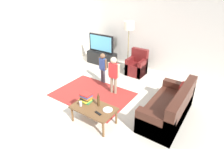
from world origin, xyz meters
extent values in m
plane|color=beige|center=(0.00, 0.00, 0.00)|extent=(7.80, 7.80, 0.00)
cube|color=silver|center=(0.00, 3.00, 1.35)|extent=(6.00, 0.12, 2.70)
cube|color=silver|center=(-3.00, 0.00, 1.35)|extent=(0.12, 6.00, 2.70)
cube|color=#9E2D28|center=(-0.47, 0.27, 0.00)|extent=(2.20, 1.60, 0.01)
cube|color=black|center=(-1.65, 2.30, 0.25)|extent=(1.20, 0.44, 0.50)
cube|color=black|center=(-1.65, 2.25, 0.10)|extent=(1.10, 0.32, 0.03)
cube|color=black|center=(-1.65, 2.28, 0.52)|extent=(0.44, 0.28, 0.03)
cube|color=black|center=(-1.65, 2.28, 0.87)|extent=(1.10, 0.07, 0.68)
cube|color=#59B2D8|center=(-1.65, 2.24, 0.87)|extent=(1.00, 0.01, 0.58)
cube|color=#472319|center=(1.67, 0.47, 0.21)|extent=(0.80, 1.80, 0.42)
cube|color=#472319|center=(1.97, 0.47, 0.43)|extent=(0.20, 1.80, 0.86)
cube|color=#472319|center=(1.67, -0.33, 0.30)|extent=(0.80, 0.20, 0.60)
cube|color=#472319|center=(1.67, 1.27, 0.30)|extent=(0.80, 0.20, 0.60)
cube|color=#B22823|center=(1.82, 1.02, 0.56)|extent=(0.10, 0.32, 0.32)
cube|color=maroon|center=(-0.05, 2.20, 0.21)|extent=(0.60, 0.60, 0.42)
cube|color=maroon|center=(-0.05, 2.42, 0.45)|extent=(0.60, 0.16, 0.90)
cube|color=maroon|center=(-0.29, 2.20, 0.30)|extent=(0.12, 0.60, 0.60)
cube|color=maroon|center=(0.19, 2.20, 0.30)|extent=(0.12, 0.60, 0.60)
cylinder|color=#262626|center=(-0.54, 2.45, 0.01)|extent=(0.28, 0.28, 0.02)
cylinder|color=#99844C|center=(-0.54, 2.45, 0.76)|extent=(0.03, 0.03, 1.50)
cylinder|color=silver|center=(-0.54, 2.45, 1.64)|extent=(0.36, 0.36, 0.28)
cylinder|color=#4C4C59|center=(-0.73, 1.08, 0.23)|extent=(0.08, 0.08, 0.45)
cylinder|color=#4C4C59|center=(-0.62, 1.06, 0.23)|extent=(0.08, 0.08, 0.45)
cube|color=#2D478C|center=(-0.67, 1.07, 0.64)|extent=(0.23, 0.15, 0.39)
sphere|color=brown|center=(-0.67, 1.07, 0.92)|extent=(0.16, 0.16, 0.16)
cylinder|color=brown|center=(-0.81, 1.09, 0.66)|extent=(0.06, 0.06, 0.35)
cylinder|color=brown|center=(-0.54, 1.05, 0.66)|extent=(0.06, 0.06, 0.35)
cylinder|color=gray|center=(-0.08, 0.70, 0.26)|extent=(0.09, 0.09, 0.51)
cylinder|color=gray|center=(0.05, 0.71, 0.26)|extent=(0.09, 0.09, 0.51)
cube|color=red|center=(-0.02, 0.70, 0.73)|extent=(0.25, 0.15, 0.44)
sphere|color=beige|center=(-0.02, 0.70, 1.04)|extent=(0.18, 0.18, 0.18)
cylinder|color=beige|center=(-0.17, 0.69, 0.75)|extent=(0.07, 0.07, 0.39)
cylinder|color=beige|center=(0.14, 0.71, 0.75)|extent=(0.07, 0.07, 0.39)
cube|color=brown|center=(0.34, -0.65, 0.40)|extent=(1.00, 0.60, 0.04)
cylinder|color=brown|center=(-0.11, -0.90, 0.19)|extent=(0.05, 0.05, 0.38)
cylinder|color=brown|center=(0.79, -0.90, 0.19)|extent=(0.05, 0.05, 0.38)
cylinder|color=brown|center=(-0.11, -0.40, 0.19)|extent=(0.05, 0.05, 0.38)
cylinder|color=brown|center=(0.79, -0.40, 0.19)|extent=(0.05, 0.05, 0.38)
cube|color=#388C4C|center=(0.05, -0.56, 0.43)|extent=(0.29, 0.25, 0.03)
cube|color=yellow|center=(0.03, -0.56, 0.46)|extent=(0.27, 0.25, 0.03)
cube|color=black|center=(0.03, -0.54, 0.49)|extent=(0.25, 0.24, 0.03)
cube|color=orange|center=(0.03, -0.54, 0.53)|extent=(0.28, 0.21, 0.04)
cube|color=#334CA5|center=(0.04, -0.54, 0.57)|extent=(0.24, 0.21, 0.04)
cube|color=red|center=(0.03, -0.54, 0.60)|extent=(0.26, 0.21, 0.04)
cylinder|color=#4C3319|center=(0.39, -0.53, 0.55)|extent=(0.06, 0.06, 0.26)
cylinder|color=#4C3319|center=(0.39, -0.53, 0.71)|extent=(0.02, 0.02, 0.06)
cube|color=black|center=(0.56, -0.77, 0.43)|extent=(0.18, 0.08, 0.02)
cylinder|color=silver|center=(0.06, -0.77, 0.48)|extent=(0.07, 0.07, 0.12)
cylinder|color=white|center=(0.66, -0.55, 0.43)|extent=(0.22, 0.22, 0.02)
cube|color=silver|center=(0.68, -0.55, 0.44)|extent=(0.14, 0.08, 0.01)
camera|label=1|loc=(2.63, -3.28, 2.94)|focal=29.94mm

